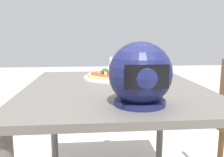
% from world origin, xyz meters
% --- Properties ---
extents(dining_table, '(0.93, 1.10, 0.78)m').
position_xyz_m(dining_table, '(0.00, 0.00, 0.69)').
color(dining_table, '#5B5651').
rests_on(dining_table, ground).
extents(pizza_plate, '(0.33, 0.33, 0.01)m').
position_xyz_m(pizza_plate, '(0.01, -0.24, 0.78)').
color(pizza_plate, white).
rests_on(pizza_plate, dining_table).
extents(pizza, '(0.28, 0.28, 0.06)m').
position_xyz_m(pizza, '(0.01, -0.23, 0.80)').
color(pizza, tan).
rests_on(pizza, pizza_plate).
extents(motorcycle_helmet, '(0.24, 0.24, 0.24)m').
position_xyz_m(motorcycle_helmet, '(-0.06, 0.36, 0.89)').
color(motorcycle_helmet, '#191E4C').
rests_on(motorcycle_helmet, dining_table).
extents(drinking_glass, '(0.07, 0.07, 0.11)m').
position_xyz_m(drinking_glass, '(-0.04, -0.48, 0.83)').
color(drinking_glass, silver).
rests_on(drinking_glass, dining_table).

